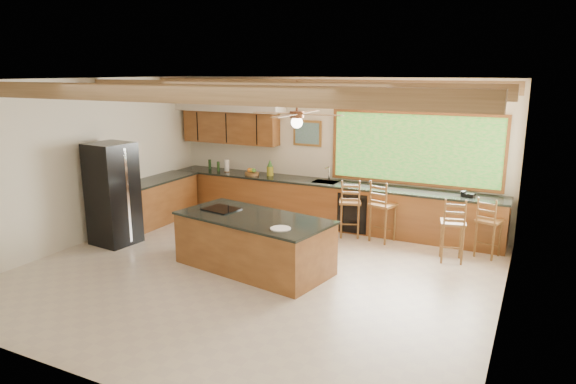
% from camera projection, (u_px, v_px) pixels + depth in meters
% --- Properties ---
extents(ground, '(7.20, 7.20, 0.00)m').
position_uv_depth(ground, '(254.00, 273.00, 8.12)').
color(ground, beige).
rests_on(ground, ground).
extents(room_shell, '(7.27, 6.54, 3.02)m').
position_uv_depth(room_shell, '(263.00, 129.00, 8.25)').
color(room_shell, beige).
rests_on(room_shell, ground).
extents(counter_run, '(7.12, 3.10, 1.27)m').
position_uv_depth(counter_run, '(281.00, 203.00, 10.56)').
color(counter_run, brown).
rests_on(counter_run, ground).
extents(island, '(2.67, 1.59, 0.89)m').
position_uv_depth(island, '(254.00, 242.00, 8.24)').
color(island, brown).
rests_on(island, ground).
extents(refrigerator, '(0.80, 0.78, 1.87)m').
position_uv_depth(refrigerator, '(113.00, 194.00, 9.35)').
color(refrigerator, black).
rests_on(refrigerator, ground).
extents(bar_stool_a, '(0.52, 0.52, 1.14)m').
position_uv_depth(bar_stool_a, '(349.00, 203.00, 9.74)').
color(bar_stool_a, brown).
rests_on(bar_stool_a, ground).
extents(bar_stool_b, '(0.51, 0.51, 1.17)m').
position_uv_depth(bar_stool_b, '(382.00, 206.00, 9.45)').
color(bar_stool_b, brown).
rests_on(bar_stool_b, ground).
extents(bar_stool_c, '(0.47, 0.47, 1.06)m').
position_uv_depth(bar_stool_c, '(489.00, 222.00, 8.67)').
color(bar_stool_c, brown).
rests_on(bar_stool_c, ground).
extents(bar_stool_d, '(0.48, 0.48, 1.11)m').
position_uv_depth(bar_stool_d, '(452.00, 224.00, 8.45)').
color(bar_stool_d, brown).
rests_on(bar_stool_d, ground).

